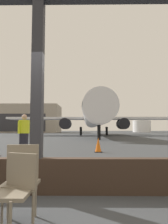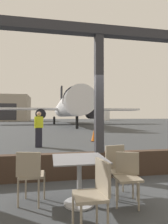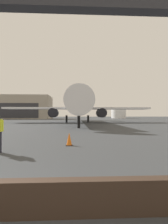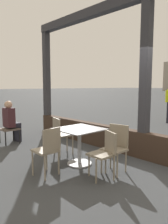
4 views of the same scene
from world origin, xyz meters
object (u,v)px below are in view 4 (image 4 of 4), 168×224
Objects in this scene: lounge_bench at (9,130)px; cafe_chair_window_right at (116,144)px; cafe_chair_aisle_right at (48,147)px; dining_table at (79,142)px; seated_passenger at (11,120)px; cafe_chair_window_left at (105,150)px; cafe_chair_aisle_left at (60,132)px.

cafe_chair_window_right is at bearing 10.60° from lounge_bench.
cafe_chair_aisle_right is 2.77m from lounge_bench.
dining_table is at bearing 8.19° from lounge_bench.
seated_passenger is at bearing 106.70° from lounge_bench.
cafe_chair_window_right is at bearing 18.48° from dining_table.
dining_table is 2.67m from lounge_bench.
seated_passenger is at bearing -173.33° from dining_table.
dining_table reaches higher than lounge_bench.
dining_table is 1.05× the size of cafe_chair_window_left.
cafe_chair_window_right is 0.74× the size of seated_passenger.
cafe_chair_window_left is at bearing -7.27° from dining_table.
cafe_chair_window_right is 1.91× the size of lounge_bench.
dining_table is 0.99× the size of cafe_chair_aisle_left.
cafe_chair_aisle_right is (0.89, -0.93, 0.00)m from cafe_chair_aisle_left.
cafe_chair_window_right is at bearing 9.42° from seated_passenger.
cafe_chair_aisle_left is (-1.64, 0.21, 0.04)m from cafe_chair_window_left.
cafe_chair_window_left is 0.92× the size of cafe_chair_window_right.
cafe_chair_window_left is 0.68× the size of seated_passenger.
cafe_chair_window_right reaches higher than cafe_chair_window_left.
lounge_bench is (-3.47, -0.28, -0.13)m from cafe_chair_window_left.
cafe_chair_aisle_left is at bearing 172.85° from cafe_chair_window_left.
seated_passenger reaches higher than cafe_chair_aisle_right.
cafe_chair_aisle_right is at bearing -135.69° from cafe_chair_window_left.
cafe_chair_window_right is at bearing 57.36° from cafe_chair_aisle_right.
cafe_chair_aisle_left is 0.99× the size of cafe_chair_aisle_right.
cafe_chair_window_left is 0.94× the size of cafe_chair_aisle_left.
cafe_chair_aisle_right is at bearing -122.64° from cafe_chair_window_right.
lounge_bench is (-3.42, -0.64, -0.16)m from cafe_chair_window_right.
lounge_bench is at bearing -165.31° from cafe_chair_aisle_left.
cafe_chair_window_left is 1.65m from cafe_chair_aisle_left.
cafe_chair_window_right is 3.49m from seated_passenger.
cafe_chair_window_left is 1.04m from cafe_chair_aisle_right.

